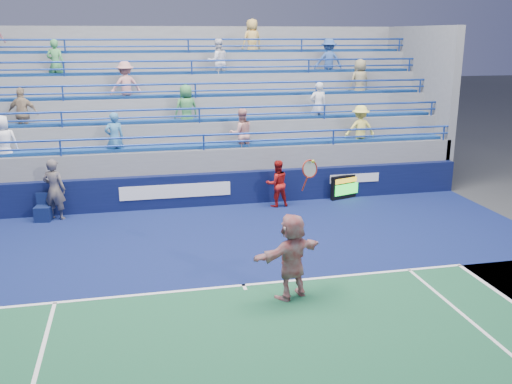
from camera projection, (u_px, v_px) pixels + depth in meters
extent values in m
plane|color=#333538|center=(244.00, 286.00, 12.99)|extent=(120.00, 120.00, 0.00)
cube|color=#0F1E4F|center=(227.00, 251.00, 15.05)|extent=(18.00, 8.40, 0.02)
cube|color=white|center=(244.00, 285.00, 12.98)|extent=(11.00, 0.10, 0.01)
cube|color=white|center=(244.00, 287.00, 12.89)|extent=(0.08, 0.30, 0.01)
cube|color=#091036|center=(206.00, 190.00, 18.96)|extent=(18.00, 0.30, 1.10)
cube|color=white|center=(176.00, 191.00, 18.58)|extent=(3.60, 0.02, 0.45)
cube|color=white|center=(354.00, 178.00, 19.84)|extent=(1.80, 0.02, 0.30)
cube|color=slate|center=(195.00, 170.00, 21.73)|extent=(18.00, 5.60, 1.10)
cube|color=slate|center=(195.00, 160.00, 21.63)|extent=(18.00, 5.60, 1.85)
cube|color=navy|center=(202.00, 146.00, 19.16)|extent=(17.40, 0.45, 0.10)
cylinder|color=#1B3B94|center=(204.00, 135.00, 18.66)|extent=(18.00, 0.07, 0.07)
cube|color=slate|center=(193.00, 148.00, 22.00)|extent=(18.00, 4.60, 2.60)
cube|color=navy|center=(198.00, 120.00, 19.90)|extent=(17.40, 0.45, 0.10)
cylinder|color=#1B3B94|center=(199.00, 108.00, 19.40)|extent=(18.00, 0.07, 0.07)
cube|color=slate|center=(192.00, 136.00, 22.37)|extent=(18.00, 3.60, 3.35)
cube|color=navy|center=(194.00, 95.00, 20.64)|extent=(17.40, 0.45, 0.10)
cylinder|color=#1B3B94|center=(195.00, 84.00, 20.14)|extent=(18.00, 0.07, 0.07)
cube|color=slate|center=(190.00, 125.00, 22.74)|extent=(18.00, 2.60, 4.10)
cube|color=navy|center=(191.00, 73.00, 21.38)|extent=(17.40, 0.45, 0.10)
cylinder|color=#1B3B94|center=(192.00, 61.00, 20.88)|extent=(18.00, 0.07, 0.07)
cube|color=slate|center=(189.00, 114.00, 23.11)|extent=(18.00, 1.60, 4.85)
cube|color=navy|center=(187.00, 51.00, 22.12)|extent=(17.40, 0.45, 0.10)
cylinder|color=#1B3B94|center=(188.00, 39.00, 21.63)|extent=(18.00, 0.07, 0.07)
imported|color=#FFEF63|center=(360.00, 129.00, 20.22)|extent=(1.13, 0.69, 1.70)
imported|color=#325497|center=(328.00, 61.00, 22.40)|extent=(1.15, 0.72, 1.70)
imported|color=tan|center=(23.00, 114.00, 18.61)|extent=(1.06, 0.61, 1.70)
imported|color=#479C53|center=(56.00, 64.00, 20.29)|extent=(0.69, 0.53, 1.70)
imported|color=teal|center=(115.00, 138.00, 18.47)|extent=(0.70, 0.54, 1.70)
imported|color=white|center=(4.00, 142.00, 17.77)|extent=(0.92, 0.70, 1.70)
imported|color=white|center=(218.00, 62.00, 21.49)|extent=(0.92, 0.77, 1.70)
imported|color=#948962|center=(360.00, 82.00, 21.86)|extent=(0.91, 0.68, 1.70)
imported|color=#F0C05D|center=(252.00, 41.00, 22.55)|extent=(0.95, 0.76, 1.70)
imported|color=#3E8A4A|center=(186.00, 109.00, 19.72)|extent=(0.94, 0.74, 1.70)
imported|color=#E09A91|center=(241.00, 134.00, 19.34)|extent=(0.87, 0.71, 1.70)
imported|color=silver|center=(318.00, 106.00, 20.71)|extent=(0.63, 0.42, 1.70)
imported|color=#D58C89|center=(126.00, 86.00, 20.04)|extent=(1.23, 0.90, 1.70)
cube|color=black|center=(346.00, 187.00, 19.79)|extent=(1.19, 0.51, 0.84)
cube|color=gold|center=(347.00, 180.00, 19.65)|extent=(1.03, 0.02, 0.17)
cube|color=#19E533|center=(346.00, 189.00, 19.73)|extent=(1.03, 0.02, 0.38)
cube|color=#0D1842|center=(44.00, 214.00, 17.45)|extent=(0.54, 0.54, 0.47)
cube|color=#0D1842|center=(43.00, 199.00, 17.54)|extent=(0.48, 0.12, 0.37)
imported|color=silver|center=(292.00, 256.00, 12.19)|extent=(1.84, 1.25, 1.91)
torus|color=#B22415|center=(310.00, 169.00, 11.75)|extent=(0.40, 0.22, 0.39)
cylinder|color=#B22415|center=(305.00, 184.00, 11.82)|extent=(0.09, 0.22, 0.35)
sphere|color=gold|center=(313.00, 161.00, 11.67)|extent=(0.07, 0.07, 0.07)
imported|color=#161C3D|center=(54.00, 189.00, 17.43)|extent=(0.82, 0.68, 1.91)
imported|color=#A81513|center=(277.00, 184.00, 18.79)|extent=(0.81, 0.66, 1.57)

